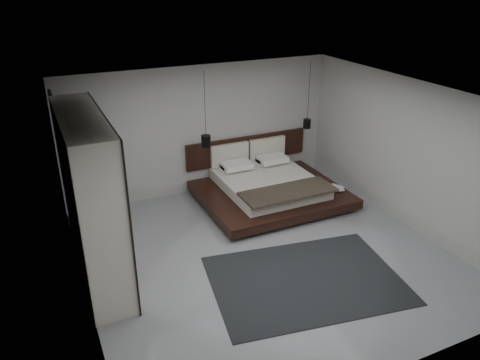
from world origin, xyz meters
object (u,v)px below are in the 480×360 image
rug (306,280)px  pendant_right (307,123)px  bed (268,186)px  pendant_left (206,141)px  wardrobe (91,199)px  lattice_screen (62,165)px

rug → pendant_right: bearing=58.5°
bed → pendant_left: (-1.22, 0.48, 1.07)m
bed → pendant_right: bearing=21.7°
pendant_right → wardrobe: pendant_right is taller
bed → lattice_screen: bearing=172.2°
bed → pendant_left: bearing=158.3°
wardrobe → rug: 3.62m
lattice_screen → pendant_right: 5.24m
wardrobe → pendant_right: bearing=18.8°
bed → pendant_right: (1.22, 0.48, 1.12)m
wardrobe → lattice_screen: bearing=98.1°
wardrobe → rug: wardrobe is taller
bed → rug: bed is taller
bed → wardrobe: (-3.77, -1.22, 1.04)m
lattice_screen → wardrobe: (0.25, -1.77, 0.04)m
wardrobe → rug: (2.94, -1.63, -1.33)m
bed → pendant_right: size_ratio=1.99×
pendant_left → wardrobe: bearing=-146.3°
pendant_left → wardrobe: size_ratio=0.57×
bed → pendant_left: 1.69m
pendant_left → pendant_right: 2.43m
bed → wardrobe: 4.09m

